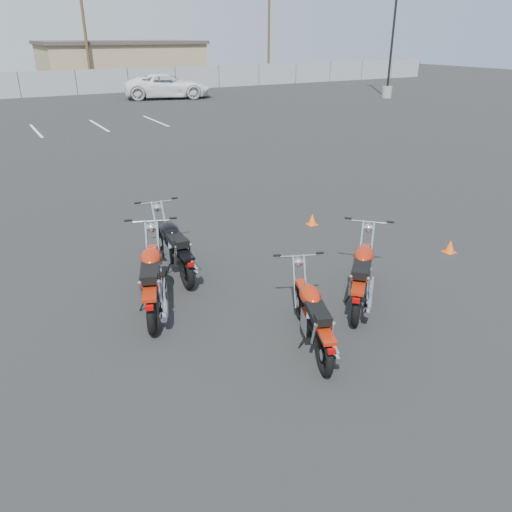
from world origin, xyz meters
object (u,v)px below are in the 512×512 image
motorcycle_front_red (153,278)px  motorcycle_third_red (313,316)px  white_van (167,79)px  motorcycle_second_black (174,247)px  motorcycle_rear_red (362,275)px

motorcycle_front_red → motorcycle_third_red: (1.68, -2.23, -0.07)m
motorcycle_front_red → white_van: white_van is taller
motorcycle_front_red → motorcycle_second_black: size_ratio=1.03×
motorcycle_second_black → motorcycle_third_red: 3.49m
motorcycle_front_red → motorcycle_rear_red: bearing=-26.6°
motorcycle_third_red → motorcycle_rear_red: bearing=23.6°
motorcycle_rear_red → white_van: 31.17m
motorcycle_rear_red → white_van: bearing=75.7°
motorcycle_front_red → motorcycle_third_red: size_ratio=1.14×
motorcycle_front_red → motorcycle_rear_red: 3.54m
motorcycle_second_black → white_van: size_ratio=0.33×
motorcycle_third_red → motorcycle_rear_red: size_ratio=1.08×
motorcycle_rear_red → white_van: white_van is taller
motorcycle_rear_red → white_van: (7.71, 30.19, 0.81)m
motorcycle_second_black → motorcycle_front_red: bearing=-125.5°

